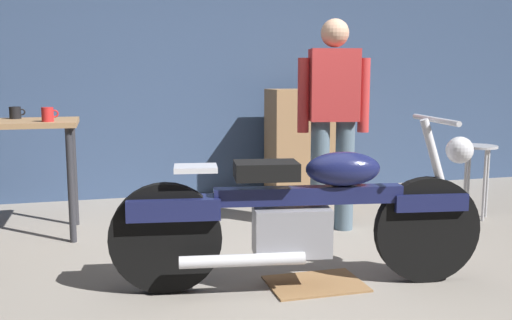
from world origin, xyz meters
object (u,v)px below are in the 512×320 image
object	(u,v)px
shop_stool	(477,162)
mug_red_diner	(48,114)
wooden_dresser	(308,144)
motorcycle	(303,212)
person_standing	(333,115)
mug_black_matte	(15,113)

from	to	relation	value
shop_stool	mug_red_diner	world-z (taller)	mug_red_diner
shop_stool	wooden_dresser	size ratio (longest dim) A/B	0.58
motorcycle	wooden_dresser	world-z (taller)	wooden_dresser
person_standing	motorcycle	bearing A→B (deg)	71.88
wooden_dresser	mug_black_matte	size ratio (longest dim) A/B	9.17
mug_black_matte	wooden_dresser	bearing A→B (deg)	13.00
person_standing	shop_stool	distance (m)	1.42
motorcycle	mug_black_matte	distance (m)	2.53
mug_red_diner	mug_black_matte	bearing A→B (deg)	126.76
person_standing	shop_stool	world-z (taller)	person_standing
person_standing	wooden_dresser	size ratio (longest dim) A/B	1.52
motorcycle	shop_stool	xyz separation A→B (m)	(2.01, 1.16, 0.05)
shop_stool	mug_black_matte	bearing A→B (deg)	171.08
shop_stool	mug_black_matte	xyz separation A→B (m)	(-3.77, 0.59, 0.45)
person_standing	shop_stool	bearing A→B (deg)	-167.57
motorcycle	shop_stool	world-z (taller)	motorcycle
motorcycle	mug_black_matte	world-z (taller)	motorcycle
shop_stool	mug_black_matte	distance (m)	3.84
motorcycle	person_standing	size ratio (longest dim) A/B	1.30
person_standing	mug_red_diner	world-z (taller)	person_standing
motorcycle	mug_black_matte	bearing A→B (deg)	143.47
shop_stool	mug_black_matte	size ratio (longest dim) A/B	5.33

